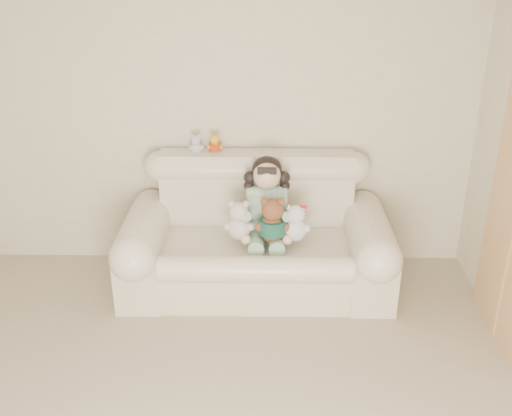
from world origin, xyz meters
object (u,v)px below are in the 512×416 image
object	(u,v)px
brown_teddy	(273,216)
white_cat	(296,219)
sofa	(256,230)
seated_child	(267,198)
cream_teddy	(239,217)

from	to	relation	value
brown_teddy	white_cat	world-z (taller)	brown_teddy
sofa	seated_child	xyz separation A→B (m)	(0.08, 0.08, 0.24)
seated_child	white_cat	size ratio (longest dim) A/B	1.90
white_cat	cream_teddy	xyz separation A→B (m)	(-0.43, 0.01, 0.01)
sofa	brown_teddy	distance (m)	0.27
sofa	cream_teddy	bearing A→B (deg)	-138.69
seated_child	brown_teddy	bearing A→B (deg)	-78.47
sofa	white_cat	world-z (taller)	sofa
seated_child	white_cat	xyz separation A→B (m)	(0.22, -0.21, -0.08)
brown_teddy	seated_child	bearing A→B (deg)	85.23
white_cat	brown_teddy	bearing A→B (deg)	-176.51
seated_child	sofa	bearing A→B (deg)	-135.11
white_cat	cream_teddy	distance (m)	0.43
sofa	seated_child	bearing A→B (deg)	44.83
brown_teddy	white_cat	size ratio (longest dim) A/B	1.17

